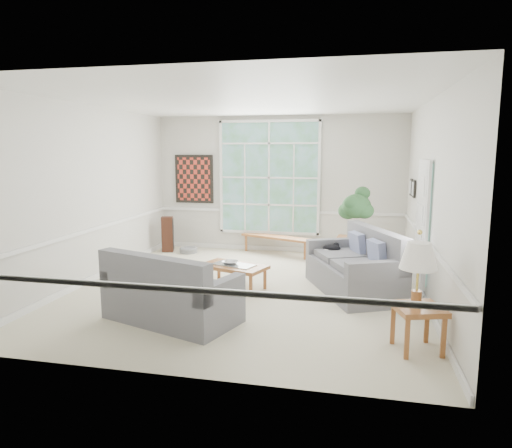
# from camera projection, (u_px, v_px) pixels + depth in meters

# --- Properties ---
(floor) EXTENTS (5.50, 6.00, 0.01)m
(floor) POSITION_uv_depth(u_px,v_px,m) (247.00, 289.00, 7.45)
(floor) COLOR beige
(floor) RESTS_ON ground
(ceiling) EXTENTS (5.50, 6.00, 0.02)m
(ceiling) POSITION_uv_depth(u_px,v_px,m) (247.00, 100.00, 6.98)
(ceiling) COLOR white
(ceiling) RESTS_ON ground
(wall_back) EXTENTS (5.50, 0.02, 3.00)m
(wall_back) POSITION_uv_depth(u_px,v_px,m) (278.00, 185.00, 10.11)
(wall_back) COLOR silver
(wall_back) RESTS_ON ground
(wall_front) EXTENTS (5.50, 0.02, 3.00)m
(wall_front) POSITION_uv_depth(u_px,v_px,m) (174.00, 229.00, 4.32)
(wall_front) COLOR silver
(wall_front) RESTS_ON ground
(wall_left) EXTENTS (0.02, 6.00, 3.00)m
(wall_left) POSITION_uv_depth(u_px,v_px,m) (91.00, 194.00, 7.79)
(wall_left) COLOR silver
(wall_left) RESTS_ON ground
(wall_right) EXTENTS (0.02, 6.00, 3.00)m
(wall_right) POSITION_uv_depth(u_px,v_px,m) (431.00, 202.00, 6.64)
(wall_right) COLOR silver
(wall_right) RESTS_ON ground
(window_back) EXTENTS (2.30, 0.08, 2.40)m
(window_back) POSITION_uv_depth(u_px,v_px,m) (269.00, 178.00, 10.09)
(window_back) COLOR white
(window_back) RESTS_ON wall_back
(entry_door) EXTENTS (0.08, 0.90, 2.10)m
(entry_door) POSITION_uv_depth(u_px,v_px,m) (420.00, 226.00, 7.30)
(entry_door) COLOR white
(entry_door) RESTS_ON floor
(door_sidelight) EXTENTS (0.08, 0.26, 1.90)m
(door_sidelight) POSITION_uv_depth(u_px,v_px,m) (427.00, 226.00, 6.67)
(door_sidelight) COLOR white
(door_sidelight) RESTS_ON wall_right
(wall_art) EXTENTS (0.90, 0.06, 1.10)m
(wall_art) POSITION_uv_depth(u_px,v_px,m) (194.00, 179.00, 10.45)
(wall_art) COLOR maroon
(wall_art) RESTS_ON wall_back
(wall_frame_near) EXTENTS (0.04, 0.26, 0.32)m
(wall_frame_near) POSITION_uv_depth(u_px,v_px,m) (413.00, 189.00, 8.33)
(wall_frame_near) COLOR black
(wall_frame_near) RESTS_ON wall_right
(wall_frame_far) EXTENTS (0.04, 0.26, 0.32)m
(wall_frame_far) POSITION_uv_depth(u_px,v_px,m) (411.00, 187.00, 8.72)
(wall_frame_far) COLOR black
(wall_frame_far) RESTS_ON wall_right
(loveseat_right) EXTENTS (1.64, 2.10, 1.01)m
(loveseat_right) POSITION_uv_depth(u_px,v_px,m) (353.00, 261.00, 7.23)
(loveseat_right) COLOR slate
(loveseat_right) RESTS_ON floor
(loveseat_front) EXTENTS (1.93, 1.41, 0.94)m
(loveseat_front) POSITION_uv_depth(u_px,v_px,m) (172.00, 286.00, 6.02)
(loveseat_front) COLOR slate
(loveseat_front) RESTS_ON floor
(coffee_table) EXTENTS (1.18, 0.89, 0.39)m
(coffee_table) POSITION_uv_depth(u_px,v_px,m) (234.00, 277.00, 7.47)
(coffee_table) COLOR #96572A
(coffee_table) RESTS_ON floor
(pewter_bowl) EXTENTS (0.34, 0.34, 0.08)m
(pewter_bowl) POSITION_uv_depth(u_px,v_px,m) (230.00, 262.00, 7.45)
(pewter_bowl) COLOR #96979B
(pewter_bowl) RESTS_ON coffee_table
(window_bench) EXTENTS (1.68, 0.92, 0.39)m
(window_bench) POSITION_uv_depth(u_px,v_px,m) (277.00, 245.00, 9.97)
(window_bench) COLOR #96572A
(window_bench) RESTS_ON floor
(end_table) EXTENTS (0.67, 0.67, 0.62)m
(end_table) POSITION_uv_depth(u_px,v_px,m) (353.00, 254.00, 8.59)
(end_table) COLOR #96572A
(end_table) RESTS_ON floor
(houseplant) EXTENTS (0.71, 0.71, 0.98)m
(houseplant) POSITION_uv_depth(u_px,v_px,m) (356.00, 212.00, 8.44)
(houseplant) COLOR #29532B
(houseplant) RESTS_ON end_table
(side_table) EXTENTS (0.63, 0.63, 0.52)m
(side_table) POSITION_uv_depth(u_px,v_px,m) (417.00, 328.00, 5.11)
(side_table) COLOR #96572A
(side_table) RESTS_ON floor
(table_lamp) EXTENTS (0.52, 0.52, 0.71)m
(table_lamp) POSITION_uv_depth(u_px,v_px,m) (418.00, 274.00, 5.07)
(table_lamp) COLOR silver
(table_lamp) RESTS_ON side_table
(pet_bed) EXTENTS (0.41, 0.41, 0.12)m
(pet_bed) POSITION_uv_depth(u_px,v_px,m) (188.00, 250.00, 10.13)
(pet_bed) COLOR slate
(pet_bed) RESTS_ON floor
(floor_speaker) EXTENTS (0.29, 0.25, 0.79)m
(floor_speaker) POSITION_uv_depth(u_px,v_px,m) (167.00, 234.00, 10.19)
(floor_speaker) COLOR #381B11
(floor_speaker) RESTS_ON floor
(cat) EXTENTS (0.37, 0.37, 0.14)m
(cat) POSITION_uv_depth(u_px,v_px,m) (332.00, 248.00, 7.83)
(cat) COLOR black
(cat) RESTS_ON loveseat_right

